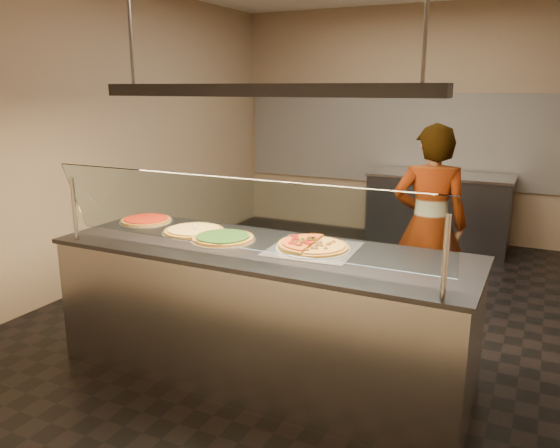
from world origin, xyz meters
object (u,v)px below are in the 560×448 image
at_px(sneeze_guard, 234,215).
at_px(heat_lamp_housing, 260,90).
at_px(half_pizza_pepperoni, 298,242).
at_px(prep_table, 438,210).
at_px(serving_counter, 262,312).
at_px(worker, 429,225).
at_px(perforated_tray, 313,248).
at_px(half_pizza_sausage, 329,247).
at_px(pizza_spinach, 223,238).
at_px(pizza_tomato, 147,220).
at_px(pizza_spatula, 200,228).
at_px(pizza_cheese, 194,230).

height_order(sneeze_guard, heat_lamp_housing, heat_lamp_housing).
height_order(half_pizza_pepperoni, heat_lamp_housing, heat_lamp_housing).
relative_size(prep_table, heat_lamp_housing, 0.75).
xyz_separation_m(serving_counter, worker, (0.83, 1.44, 0.38)).
height_order(serving_counter, perforated_tray, perforated_tray).
bearing_deg(perforated_tray, sneeze_guard, -125.86).
distance_m(half_pizza_sausage, pizza_spinach, 0.76).
relative_size(pizza_tomato, pizza_spatula, 1.57).
distance_m(pizza_spinach, worker, 1.82).
bearing_deg(pizza_spatula, half_pizza_pepperoni, -2.77).
xyz_separation_m(sneeze_guard, prep_table, (0.50, 4.14, -0.76)).
bearing_deg(perforated_tray, prep_table, 87.39).
relative_size(half_pizza_sausage, prep_table, 0.28).
xyz_separation_m(pizza_cheese, pizza_spatula, (0.04, 0.02, 0.01)).
bearing_deg(prep_table, pizza_cheese, -107.06).
distance_m(perforated_tray, pizza_spatula, 0.92).
bearing_deg(serving_counter, sneeze_guard, -90.00).
bearing_deg(pizza_spinach, pizza_cheese, 163.96).
bearing_deg(pizza_cheese, sneeze_guard, -37.04).
height_order(pizza_cheese, pizza_tomato, same).
relative_size(serving_counter, heat_lamp_housing, 1.23).
height_order(perforated_tray, pizza_tomato, pizza_tomato).
bearing_deg(worker, pizza_tomato, 20.24).
bearing_deg(pizza_spinach, sneeze_guard, -50.06).
bearing_deg(sneeze_guard, pizza_tomato, 153.45).
xyz_separation_m(pizza_spatula, prep_table, (1.08, 3.65, -0.49)).
bearing_deg(half_pizza_sausage, pizza_spinach, -175.03).
bearing_deg(prep_table, pizza_tomato, -114.95).
distance_m(half_pizza_pepperoni, pizza_cheese, 0.85).
xyz_separation_m(sneeze_guard, heat_lamp_housing, (0.00, 0.34, 0.72)).
bearing_deg(perforated_tray, half_pizza_sausage, -1.01).
bearing_deg(heat_lamp_housing, serving_counter, 0.00).
height_order(pizza_spinach, worker, worker).
height_order(serving_counter, pizza_tomato, pizza_tomato).
height_order(perforated_tray, pizza_cheese, pizza_cheese).
bearing_deg(pizza_spinach, pizza_tomato, 167.00).
height_order(sneeze_guard, half_pizza_sausage, sneeze_guard).
bearing_deg(half_pizza_sausage, pizza_cheese, 178.86).
distance_m(pizza_spatula, worker, 1.92).
bearing_deg(sneeze_guard, heat_lamp_housing, 90.00).
bearing_deg(prep_table, perforated_tray, -92.61).
bearing_deg(sneeze_guard, pizza_cheese, 142.96).
xyz_separation_m(serving_counter, heat_lamp_housing, (0.00, 0.00, 1.48)).
bearing_deg(pizza_spinach, worker, 50.62).
bearing_deg(serving_counter, pizza_spatula, 165.64).
bearing_deg(pizza_spatula, heat_lamp_housing, -14.36).
distance_m(sneeze_guard, pizza_spinach, 0.58).
relative_size(half_pizza_pepperoni, heat_lamp_housing, 0.21).
relative_size(perforated_tray, pizza_spatula, 2.22).
relative_size(sneeze_guard, heat_lamp_housing, 1.13).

